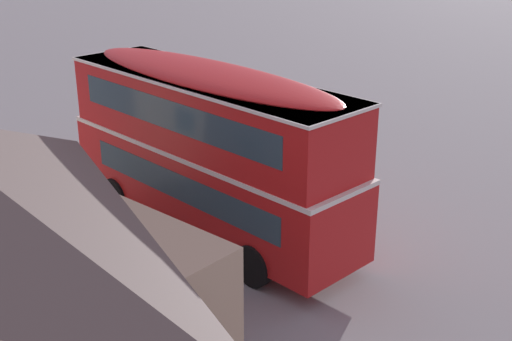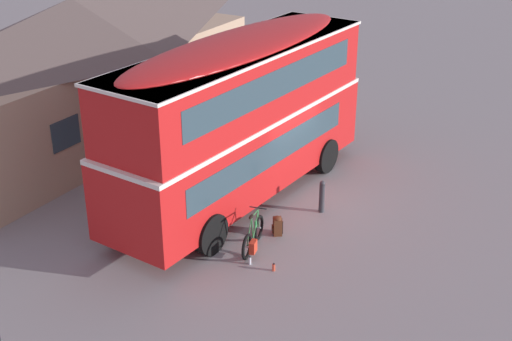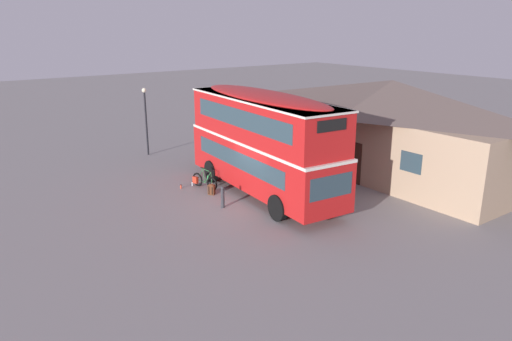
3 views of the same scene
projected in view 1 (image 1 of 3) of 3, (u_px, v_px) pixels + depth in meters
ground_plane at (214, 212)px, 20.59m from camera, size 120.00×120.00×0.00m
double_decker_bus at (209, 145)px, 18.45m from camera, size 9.81×3.29×4.79m
touring_bicycle at (316, 223)px, 19.07m from camera, size 1.68×0.69×1.04m
backpack_on_ground at (291, 214)px, 19.85m from camera, size 0.37×0.36×0.52m
water_bottle_red_squeeze at (351, 227)px, 19.46m from camera, size 0.08×0.08×0.21m
water_bottle_clear_plastic at (340, 235)px, 18.98m from camera, size 0.06×0.06×0.22m
kerb_bollard at (258, 187)px, 21.16m from camera, size 0.16×0.16×0.97m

